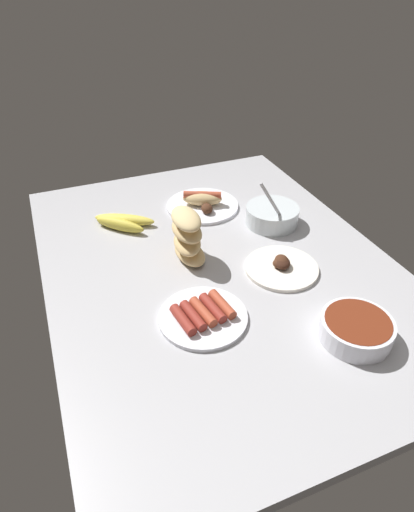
% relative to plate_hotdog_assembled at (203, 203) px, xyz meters
% --- Properties ---
extents(ground_plane, '(1.20, 0.90, 0.03)m').
position_rel_plate_hotdog_assembled_xyz_m(ground_plane, '(0.30, -0.07, -0.03)').
color(ground_plane, '#B2B2B7').
extents(plate_hotdog_assembled, '(0.23, 0.23, 0.06)m').
position_rel_plate_hotdog_assembled_xyz_m(plate_hotdog_assembled, '(0.00, 0.00, 0.00)').
color(plate_hotdog_assembled, white).
rests_on(plate_hotdog_assembled, ground_plane).
extents(bowl_chili, '(0.16, 0.16, 0.05)m').
position_rel_plate_hotdog_assembled_xyz_m(bowl_chili, '(0.66, 0.10, 0.01)').
color(bowl_chili, white).
rests_on(bowl_chili, ground_plane).
extents(bowl_coleslaw, '(0.16, 0.16, 0.16)m').
position_rel_plate_hotdog_assembled_xyz_m(bowl_coleslaw, '(0.17, 0.16, 0.01)').
color(bowl_coleslaw, silver).
rests_on(bowl_coleslaw, ground_plane).
extents(plate_sausages, '(0.21, 0.21, 0.03)m').
position_rel_plate_hotdog_assembled_xyz_m(plate_sausages, '(0.48, -0.19, -0.01)').
color(plate_sausages, white).
rests_on(plate_sausages, ground_plane).
extents(bread_stack, '(0.14, 0.09, 0.14)m').
position_rel_plate_hotdog_assembled_xyz_m(bread_stack, '(0.24, -0.14, 0.05)').
color(bread_stack, '#DBB77A').
rests_on(bread_stack, ground_plane).
extents(banana_bunch, '(0.16, 0.18, 0.04)m').
position_rel_plate_hotdog_assembled_xyz_m(banana_bunch, '(0.02, -0.27, -0.00)').
color(banana_bunch, gold).
rests_on(banana_bunch, ground_plane).
extents(plate_grilled_meat, '(0.19, 0.19, 0.04)m').
position_rel_plate_hotdog_assembled_xyz_m(plate_grilled_meat, '(0.38, 0.07, -0.01)').
color(plate_grilled_meat, white).
rests_on(plate_grilled_meat, ground_plane).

